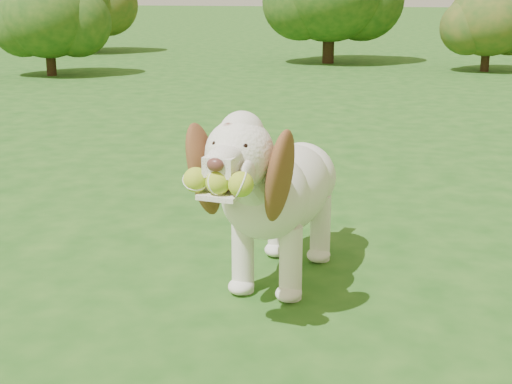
# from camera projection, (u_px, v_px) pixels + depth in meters

# --- Properties ---
(ground) EXTENTS (80.00, 80.00, 0.00)m
(ground) POSITION_uv_depth(u_px,v_px,m) (317.00, 350.00, 2.43)
(ground) COLOR #1B4C15
(ground) RESTS_ON ground
(dog) EXTENTS (0.51, 1.21, 0.79)m
(dog) POSITION_uv_depth(u_px,v_px,m) (277.00, 186.00, 2.86)
(dog) COLOR white
(dog) RESTS_ON ground
(shrub_a) EXTENTS (1.27, 1.27, 1.32)m
(shrub_a) POSITION_uv_depth(u_px,v_px,m) (47.00, 18.00, 9.58)
(shrub_a) COLOR #382314
(shrub_a) RESTS_ON ground
(shrub_e) EXTENTS (1.54, 1.54, 1.60)m
(shrub_e) POSITION_uv_depth(u_px,v_px,m) (80.00, 0.00, 12.85)
(shrub_e) COLOR #382314
(shrub_e) RESTS_ON ground
(shrub_c) EXTENTS (1.17, 1.17, 1.21)m
(shrub_c) POSITION_uv_depth(u_px,v_px,m) (489.00, 21.00, 10.06)
(shrub_c) COLOR #382314
(shrub_c) RESTS_ON ground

